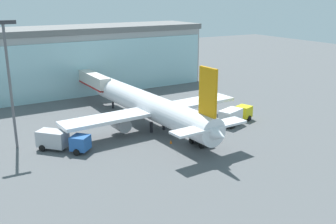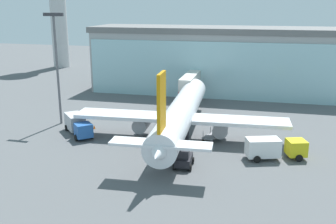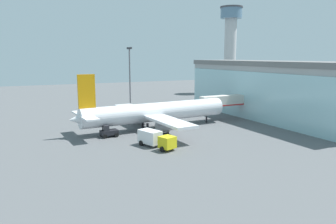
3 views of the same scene
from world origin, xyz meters
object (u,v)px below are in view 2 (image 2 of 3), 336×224
airplane (181,114)px  fuel_truck (274,148)px  baggage_cart (211,137)px  pushback_tug (184,159)px  apron_light_mast (57,59)px  safety_cone_wingtip (94,127)px  catering_truck (78,124)px  safety_cone_nose (161,154)px  jet_bridge (192,80)px

airplane → fuel_truck: bearing=-115.7°
airplane → baggage_cart: size_ratio=11.23×
pushback_tug → airplane: bearing=10.8°
apron_light_mast → safety_cone_wingtip: 11.92m
catering_truck → fuel_truck: size_ratio=0.89×
airplane → safety_cone_wingtip: airplane is taller
apron_light_mast → catering_truck: size_ratio=2.53×
apron_light_mast → fuel_truck: bearing=-11.2°
catering_truck → safety_cone_nose: catering_truck is taller
apron_light_mast → catering_truck: apron_light_mast is taller
fuel_truck → pushback_tug: fuel_truck is taller
safety_cone_nose → catering_truck: bearing=160.1°
apron_light_mast → safety_cone_nose: bearing=-25.7°
safety_cone_nose → baggage_cart: bearing=55.8°
catering_truck → airplane: bearing=56.1°
catering_truck → pushback_tug: catering_truck is taller
apron_light_mast → catering_truck: bearing=-38.9°
fuel_truck → safety_cone_wingtip: (-26.64, 5.33, -1.19)m
safety_cone_nose → safety_cone_wingtip: 15.28m
apron_light_mast → airplane: size_ratio=0.49×
jet_bridge → airplane: (2.75, -20.47, -0.91)m
apron_light_mast → baggage_cart: bearing=-3.8°
airplane → catering_truck: size_ratio=5.21×
apron_light_mast → pushback_tug: (22.83, -11.83, -9.34)m
jet_bridge → catering_truck: bearing=150.2°
airplane → pushback_tug: airplane is taller
fuel_truck → baggage_cart: 9.84m
airplane → safety_cone_wingtip: size_ratio=64.36×
apron_light_mast → fuel_truck: apron_light_mast is taller
baggage_cart → pushback_tug: size_ratio=0.95×
apron_light_mast → pushback_tug: bearing=-27.4°
baggage_cart → fuel_truck: bearing=77.5°
baggage_cart → safety_cone_nose: baggage_cart is taller
jet_bridge → safety_cone_nose: bearing=-177.9°
safety_cone_nose → safety_cone_wingtip: same height
apron_light_mast → airplane: apron_light_mast is taller
catering_truck → pushback_tug: size_ratio=2.04×
jet_bridge → safety_cone_nose: (1.97, -28.18, -4.12)m
pushback_tug → jet_bridge: bearing=5.8°
jet_bridge → pushback_tug: 31.43m
pushback_tug → safety_cone_nose: bearing=49.8°
safety_cone_nose → apron_light_mast: bearing=154.3°
jet_bridge → safety_cone_wingtip: jet_bridge is taller
jet_bridge → pushback_tug: jet_bridge is taller
pushback_tug → safety_cone_nose: 4.43m
fuel_truck → safety_cone_wingtip: bearing=149.1°
fuel_truck → safety_cone_nose: 13.99m
baggage_cart → catering_truck: bearing=-65.0°
jet_bridge → fuel_truck: bearing=-150.4°
airplane → jet_bridge: bearing=3.0°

